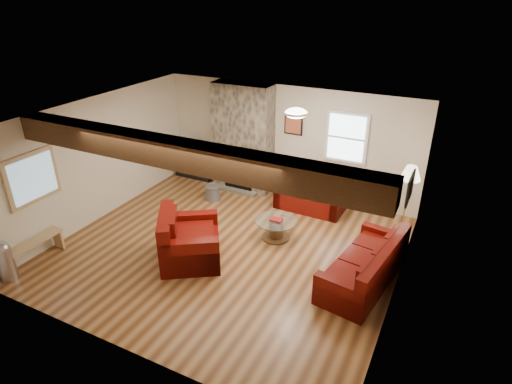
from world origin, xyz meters
TOP-DOWN VIEW (x-y plane):
  - room at (0.00, 0.00)m, footprint 8.00×8.00m
  - oak_beam at (0.00, -1.25)m, footprint 6.00×0.36m
  - chimney_breast at (-1.00, 2.49)m, footprint 1.40×0.67m
  - back_window at (1.35, 2.71)m, footprint 0.90×0.08m
  - hatch_window at (-2.96, -1.50)m, footprint 0.08×1.00m
  - ceiling_dome at (0.90, 0.90)m, footprint 0.40×0.40m
  - artwork_back at (0.15, 2.71)m, footprint 0.42×0.06m
  - artwork_right at (2.96, 0.30)m, footprint 0.06×0.55m
  - sofa_three at (2.48, 0.14)m, footprint 1.12×2.07m
  - loveseat at (0.82, 2.23)m, footprint 1.47×0.87m
  - armchair_red at (-0.42, -0.58)m, footprint 1.46×1.50m
  - coffee_table at (0.65, 0.73)m, footprint 0.81×0.81m
  - tv_cabinet at (-2.39, 2.53)m, footprint 1.00×0.40m
  - television at (-2.39, 2.53)m, footprint 0.75×0.10m
  - floor_lamp at (2.80, 1.94)m, footprint 0.37×0.37m
  - pine_bench at (-2.83, -1.88)m, footprint 0.26×1.09m
  - pedal_bin at (-2.82, -2.42)m, footprint 0.37×0.37m
  - coal_bucket at (-1.32, 1.61)m, footprint 0.37×0.37m

SIDE VIEW (x-z plane):
  - coal_bucket at x=-1.32m, z-range 0.00..0.35m
  - coffee_table at x=0.65m, z-range -0.01..0.41m
  - pine_bench at x=-2.83m, z-range 0.00..0.41m
  - tv_cabinet at x=-2.39m, z-range 0.00..0.50m
  - pedal_bin at x=-2.82m, z-range 0.00..0.71m
  - sofa_three at x=2.48m, z-range 0.00..0.76m
  - loveseat at x=0.82m, z-range 0.00..0.77m
  - armchair_red at x=-0.42m, z-range 0.00..0.93m
  - television at x=-2.39m, z-range 0.50..0.93m
  - chimney_breast at x=-1.00m, z-range -0.03..2.47m
  - floor_lamp at x=2.80m, z-range 0.52..1.97m
  - room at x=0.00m, z-range -2.75..5.25m
  - hatch_window at x=-2.96m, z-range 1.00..1.90m
  - back_window at x=1.35m, z-range 1.00..2.10m
  - artwork_back at x=0.15m, z-range 1.44..1.96m
  - artwork_right at x=2.96m, z-range 1.54..1.96m
  - oak_beam at x=0.00m, z-range 2.12..2.50m
  - ceiling_dome at x=0.90m, z-range 2.35..2.53m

